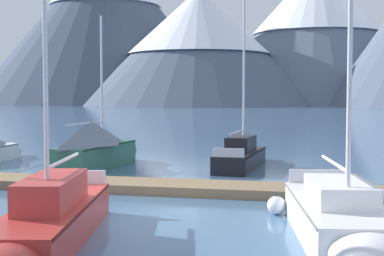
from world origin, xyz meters
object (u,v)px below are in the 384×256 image
object	(u,v)px
sailboat_mid_dock_starboard	(48,220)
sailboat_outer_slip	(342,218)
sailboat_far_berth	(243,155)
mooring_buoy_inner_mooring	(276,205)
sailboat_mid_dock_port	(97,146)

from	to	relation	value
sailboat_mid_dock_starboard	sailboat_outer_slip	world-z (taller)	sailboat_outer_slip
sailboat_far_berth	mooring_buoy_inner_mooring	distance (m)	10.13
sailboat_outer_slip	sailboat_mid_dock_starboard	bearing A→B (deg)	-163.72
sailboat_mid_dock_starboard	mooring_buoy_inner_mooring	xyz separation A→B (m)	(4.33, 4.43, -0.31)
mooring_buoy_inner_mooring	sailboat_mid_dock_starboard	bearing A→B (deg)	-134.34
sailboat_mid_dock_port	mooring_buoy_inner_mooring	world-z (taller)	sailboat_mid_dock_port
sailboat_mid_dock_starboard	sailboat_outer_slip	bearing A→B (deg)	16.28
sailboat_far_berth	sailboat_outer_slip	distance (m)	13.17
sailboat_far_berth	mooring_buoy_inner_mooring	bearing A→B (deg)	-75.62
sailboat_mid_dock_starboard	sailboat_far_berth	size ratio (longest dim) A/B	1.05
sailboat_far_berth	mooring_buoy_inner_mooring	world-z (taller)	sailboat_far_berth
sailboat_mid_dock_starboard	sailboat_outer_slip	xyz separation A→B (m)	(6.00, 1.75, -0.00)
sailboat_far_berth	mooring_buoy_inner_mooring	xyz separation A→B (m)	(2.51, -9.81, -0.29)
sailboat_mid_dock_port	sailboat_outer_slip	size ratio (longest dim) A/B	0.75
sailboat_mid_dock_starboard	sailboat_outer_slip	distance (m)	6.25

